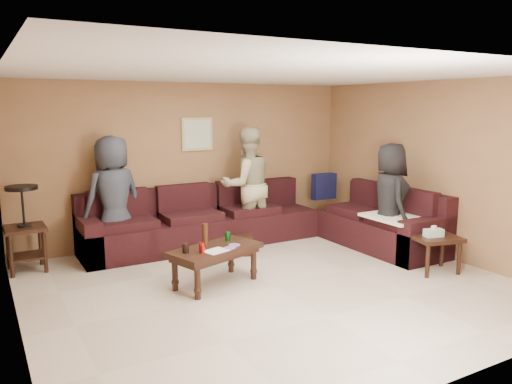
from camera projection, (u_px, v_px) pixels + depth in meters
room at (273, 148)px, 5.72m from camera, size 5.60×5.50×2.50m
sectional_sofa at (267, 226)px, 7.64m from camera, size 4.65×2.90×0.97m
coffee_table at (215, 253)px, 5.98m from camera, size 1.23×0.86×0.75m
end_table_left at (25, 227)px, 6.45m from camera, size 0.51×0.51×1.13m
side_table_right at (436, 241)px, 6.45m from camera, size 0.68×0.60×0.62m
waste_bin at (244, 245)px, 7.25m from camera, size 0.31×0.31×0.28m
wall_art at (197, 134)px, 7.89m from camera, size 0.52×0.04×0.52m
person_left at (113, 198)px, 6.97m from camera, size 0.97×0.77×1.74m
person_middle at (247, 185)px, 7.85m from camera, size 0.94×0.76×1.82m
person_right at (390, 199)px, 7.16m from camera, size 0.77×0.93×1.62m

